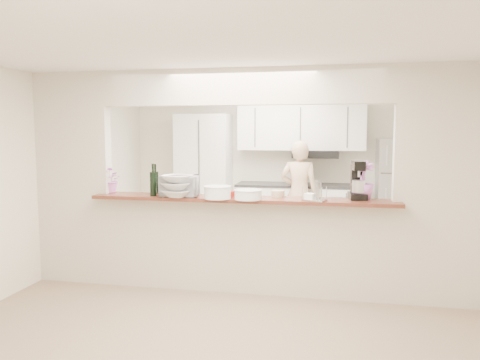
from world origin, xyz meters
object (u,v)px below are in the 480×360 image
(toaster_oven, at_px, (179,186))
(refrigerator, at_px, (401,192))
(stand_mixer, at_px, (358,182))
(person, at_px, (299,194))

(toaster_oven, bearing_deg, refrigerator, 34.36)
(toaster_oven, height_order, stand_mixer, stand_mixer)
(refrigerator, xyz_separation_m, stand_mixer, (-0.80, -2.59, 0.43))
(person, bearing_deg, toaster_oven, 69.63)
(toaster_oven, distance_m, stand_mixer, 1.96)
(toaster_oven, distance_m, person, 2.69)
(refrigerator, distance_m, person, 1.62)
(toaster_oven, bearing_deg, stand_mixer, -5.83)
(refrigerator, bearing_deg, toaster_oven, -135.00)
(refrigerator, bearing_deg, stand_mixer, -107.24)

